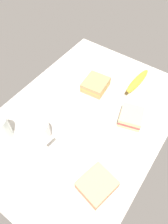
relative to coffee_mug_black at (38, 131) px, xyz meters
The scene contains 9 objects.
tabletop 20.73cm from the coffee_mug_black, 156.48° to the left, with size 90.00×64.00×2.00cm, color beige.
coffee_mug_black is the anchor object (origin of this frame).
sandwich_main 34.66cm from the coffee_mug_black, behind, with size 12.04×11.05×4.40cm.
sandwich_side 28.46cm from the coffee_mug_black, 83.63° to the left, with size 12.72×11.89×4.40cm.
sandwich_extra 36.99cm from the coffee_mug_black, 138.45° to the left, with size 11.83×11.16×4.40cm.
glass_of_milk 13.98cm from the coffee_mug_black, 59.36° to the right, with size 7.02×7.02×10.40cm.
banana 50.84cm from the coffee_mug_black, 160.13° to the left, with size 19.28×4.80×3.58cm.
spoon 16.86cm from the coffee_mug_black, 126.77° to the left, with size 5.43×12.01×0.80cm.
paper_napkin 17.44cm from the coffee_mug_black, 51.04° to the left, with size 14.59×14.59×0.30cm, color white.
Camera 1 is at (41.61, 29.37, 72.59)cm, focal length 33.59 mm.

